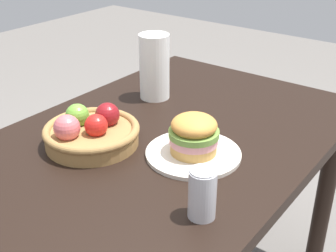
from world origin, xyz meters
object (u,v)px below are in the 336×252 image
sandwich (194,134)px  fruit_basket (91,131)px  plate (193,154)px  soda_can (202,194)px  paper_towel_roll (154,67)px

sandwich → fruit_basket: 0.31m
plate → soda_can: soda_can is taller
sandwich → plate: bearing=180.0°
plate → paper_towel_roll: bearing=52.8°
plate → fruit_basket: (-0.13, 0.29, 0.04)m
sandwich → paper_towel_roll: bearing=52.8°
soda_can → sandwich: bearing=38.0°
soda_can → fruit_basket: soda_can is taller
soda_can → fruit_basket: bearing=78.7°
sandwich → fruit_basket: bearing=114.3°
soda_can → fruit_basket: 0.47m
sandwich → soda_can: (-0.22, -0.17, -0.01)m
fruit_basket → plate: bearing=-65.7°
plate → sandwich: (0.00, 0.00, 0.06)m
sandwich → soda_can: bearing=-142.0°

